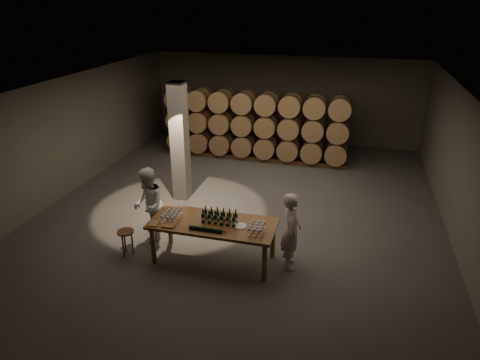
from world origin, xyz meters
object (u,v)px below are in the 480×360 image
(tasting_table, at_px, (213,227))
(plate, at_px, (240,226))
(notebook_near, at_px, (169,225))
(person_woman, at_px, (148,205))
(stool, at_px, (126,235))
(person_man, at_px, (291,231))
(bottle_cluster, at_px, (219,218))

(tasting_table, xyz_separation_m, plate, (0.58, -0.01, 0.11))
(notebook_near, distance_m, person_woman, 1.18)
(tasting_table, distance_m, stool, 1.92)
(person_man, bearing_deg, person_woman, 72.94)
(tasting_table, height_order, notebook_near, notebook_near)
(stool, relative_size, person_man, 0.35)
(plate, distance_m, stool, 2.50)
(plate, xyz_separation_m, stool, (-2.45, -0.30, -0.43))
(plate, height_order, notebook_near, notebook_near)
(notebook_near, distance_m, stool, 1.13)
(notebook_near, bearing_deg, person_woman, 132.70)
(plate, distance_m, notebook_near, 1.45)
(tasting_table, relative_size, notebook_near, 10.16)
(bottle_cluster, bearing_deg, notebook_near, -157.51)
(stool, xyz_separation_m, person_woman, (0.20, 0.75, 0.38))
(tasting_table, bearing_deg, stool, -170.65)
(person_man, bearing_deg, plate, 88.20)
(tasting_table, xyz_separation_m, bottle_cluster, (0.13, 0.02, 0.21))
(notebook_near, xyz_separation_m, person_woman, (-0.85, 0.81, -0.05))
(stool, height_order, person_woman, person_woman)
(tasting_table, xyz_separation_m, stool, (-1.86, -0.31, -0.31))
(bottle_cluster, bearing_deg, stool, -170.69)
(stool, xyz_separation_m, person_man, (3.45, 0.49, 0.35))
(plate, relative_size, stool, 0.45)
(person_man, xyz_separation_m, person_woman, (-3.26, 0.26, 0.04))
(stool, height_order, person_man, person_man)
(tasting_table, xyz_separation_m, person_woman, (-1.67, 0.44, 0.07))
(stool, bearing_deg, person_man, 8.09)
(person_woman, bearing_deg, tasting_table, 49.28)
(notebook_near, relative_size, stool, 0.44)
(plate, relative_size, notebook_near, 1.04)
(plate, height_order, stool, plate)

